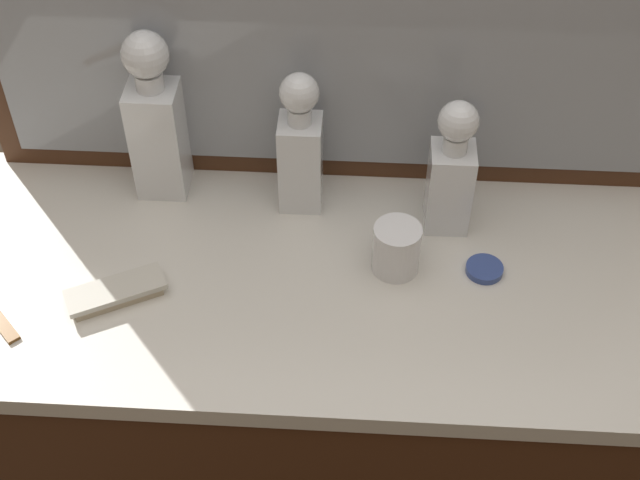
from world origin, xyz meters
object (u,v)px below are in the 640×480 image
Objects in this scene: crystal_tumbler_rear at (396,250)px; crystal_decanter_far_left at (157,129)px; crystal_decanter_far_right at (300,154)px; silver_brush_right at (116,292)px; crystal_decanter_center at (450,178)px; porcelain_dish at (484,269)px.

crystal_decanter_far_left is at bearing 156.55° from crystal_tumbler_rear.
crystal_decanter_far_left reaches higher than crystal_decanter_far_right.
silver_brush_right is (-0.45, -0.09, -0.03)m from crystal_tumbler_rear.
crystal_decanter_far_left reaches higher than silver_brush_right.
crystal_decanter_far_right reaches higher than silver_brush_right.
crystal_decanter_far_left is at bearing 173.78° from crystal_decanter_far_right.
crystal_decanter_far_right reaches higher than crystal_tumbler_rear.
crystal_decanter_far_right is 1.62× the size of silver_brush_right.
crystal_decanter_center is 0.95× the size of crystal_decanter_far_right.
silver_brush_right is (-0.03, -0.27, -0.12)m from crystal_decanter_far_left.
crystal_decanter_far_right is at bearing -6.22° from crystal_decanter_far_left.
crystal_decanter_far_left is (-0.50, 0.07, 0.03)m from crystal_decanter_center.
crystal_decanter_center reaches higher than porcelain_dish.
crystal_decanter_far_right reaches higher than porcelain_dish.
crystal_tumbler_rear is at bearing -42.53° from crystal_decanter_far_right.
crystal_decanter_far_left is 5.16× the size of porcelain_dish.
crystal_decanter_center is at bearing -7.58° from crystal_decanter_far_left.
crystal_decanter_far_left is 0.30m from silver_brush_right.
porcelain_dish is at bearing 8.84° from silver_brush_right.
crystal_tumbler_rear is 0.46m from silver_brush_right.
crystal_decanter_center is 4.10× the size of porcelain_dish.
crystal_decanter_center is 0.51m from crystal_decanter_far_left.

